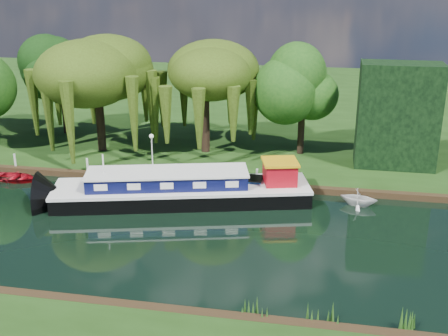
% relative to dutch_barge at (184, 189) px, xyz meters
% --- Properties ---
extents(ground, '(120.00, 120.00, 0.00)m').
position_rel_dutch_barge_xyz_m(ground, '(-4.47, -4.97, -0.90)').
color(ground, black).
extents(far_bank, '(120.00, 52.00, 0.45)m').
position_rel_dutch_barge_xyz_m(far_bank, '(-4.47, 29.03, -0.68)').
color(far_bank, '#18330E').
rests_on(far_bank, ground).
extents(dutch_barge, '(17.66, 8.06, 3.64)m').
position_rel_dutch_barge_xyz_m(dutch_barge, '(0.00, 0.00, 0.00)').
color(dutch_barge, black).
rests_on(dutch_barge, ground).
extents(narrowboat, '(10.49, 2.01, 1.52)m').
position_rel_dutch_barge_xyz_m(narrowboat, '(1.42, 1.60, -0.36)').
color(narrowboat, navy).
rests_on(narrowboat, ground).
extents(red_dinghy, '(3.60, 2.70, 0.71)m').
position_rel_dutch_barge_xyz_m(red_dinghy, '(-13.41, 1.54, -0.90)').
color(red_dinghy, maroon).
rests_on(red_dinghy, ground).
extents(white_cruiser, '(2.82, 2.55, 1.29)m').
position_rel_dutch_barge_xyz_m(white_cruiser, '(11.65, 1.51, -0.90)').
color(white_cruiser, silver).
rests_on(white_cruiser, ground).
extents(willow_left, '(7.56, 7.56, 9.05)m').
position_rel_dutch_barge_xyz_m(willow_left, '(-9.39, 8.63, 6.13)').
color(willow_left, black).
rests_on(willow_left, far_bank).
extents(willow_right, '(6.79, 6.79, 8.27)m').
position_rel_dutch_barge_xyz_m(willow_right, '(-0.67, 9.88, 5.58)').
color(willow_right, black).
rests_on(willow_right, far_bank).
extents(tree_far_mid, '(5.04, 5.04, 8.25)m').
position_rel_dutch_barge_xyz_m(tree_far_mid, '(-14.72, 13.03, 5.24)').
color(tree_far_mid, black).
rests_on(tree_far_mid, far_bank).
extents(tree_far_right, '(4.79, 4.79, 7.83)m').
position_rel_dutch_barge_xyz_m(tree_far_right, '(7.21, 10.79, 4.94)').
color(tree_far_right, black).
rests_on(tree_far_right, far_bank).
extents(conifer_hedge, '(6.00, 3.00, 8.00)m').
position_rel_dutch_barge_xyz_m(conifer_hedge, '(14.53, 9.03, 3.55)').
color(conifer_hedge, black).
rests_on(conifer_hedge, far_bank).
extents(lamppost, '(0.36, 0.36, 2.56)m').
position_rel_dutch_barge_xyz_m(lamppost, '(-3.97, 5.53, 1.52)').
color(lamppost, silver).
rests_on(lamppost, far_bank).
extents(mooring_posts, '(19.16, 0.16, 1.00)m').
position_rel_dutch_barge_xyz_m(mooring_posts, '(-4.97, 3.43, 0.05)').
color(mooring_posts, silver).
rests_on(mooring_posts, far_bank).
extents(reeds_near, '(33.70, 1.50, 1.10)m').
position_rel_dutch_barge_xyz_m(reeds_near, '(2.41, -12.55, -0.35)').
color(reeds_near, '#194612').
rests_on(reeds_near, ground).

